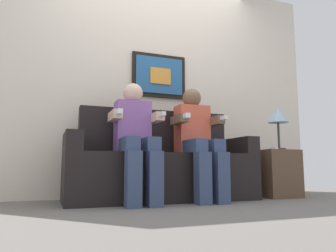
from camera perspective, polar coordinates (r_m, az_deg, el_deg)
ground_plane at (r=2.84m, az=1.10°, el=-13.76°), size 5.50×5.50×0.00m
back_wall_assembly at (r=3.68m, az=-3.38°, el=8.19°), size 4.23×0.10×2.60m
couch at (r=3.13m, az=-1.15°, el=-7.44°), size 1.83×0.58×0.90m
person_on_left at (r=2.89m, az=-5.78°, el=-1.60°), size 0.46×0.56×1.11m
person_on_right at (r=3.11m, az=5.26°, el=-1.99°), size 0.46×0.56×1.11m
side_table_right at (r=3.67m, az=18.59°, el=-8.01°), size 0.40×0.40×0.50m
table_lamp at (r=3.70m, az=18.98°, el=1.47°), size 0.22×0.22×0.46m
spare_remote_on_table at (r=3.57m, az=18.18°, el=-3.88°), size 0.04×0.13×0.02m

